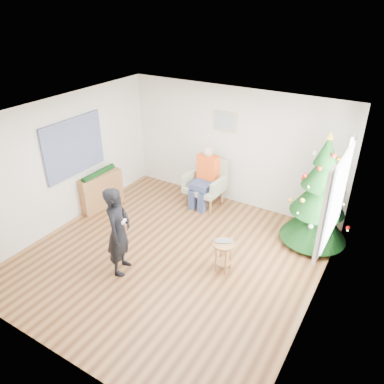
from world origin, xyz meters
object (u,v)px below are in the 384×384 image
Objects in this scene: christmas_tree at (319,196)px; armchair at (206,188)px; console at (101,191)px; standing_man at (119,231)px; stool at (223,256)px.

armchair is (-2.49, 0.27, -0.62)m from christmas_tree.
standing_man is at bearing -27.83° from console.
console is (-4.40, -1.07, -0.61)m from christmas_tree.
christmas_tree is at bearing 24.42° from console.
christmas_tree is 4.57m from console.
stool is at bearing -51.36° from armchair.
christmas_tree is 2.08m from stool.
armchair reaches higher than console.
stool is 0.56× the size of console.
christmas_tree is at bearing 56.06° from stool.
armchair reaches higher than stool.
console is (-1.91, -1.34, 0.01)m from armchair.
christmas_tree is 2.24× the size of console.
armchair is at bearing 126.47° from stool.
stool is 1.82m from standing_man.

